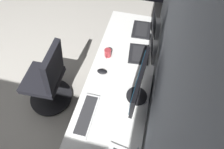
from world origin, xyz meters
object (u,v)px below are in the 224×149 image
at_px(monitor_primary, 139,83).
at_px(drawer_pedestal, 122,91).
at_px(laptop_left, 144,52).
at_px(laptop_center, 147,28).
at_px(keyboard_main, 86,115).
at_px(office_chair, 48,81).
at_px(mouse_main, 102,72).
at_px(coffee_mug, 108,53).

bearing_deg(monitor_primary, drawer_pedestal, -143.99).
bearing_deg(laptop_left, laptop_center, -176.02).
bearing_deg(keyboard_main, office_chair, -122.82).
height_order(mouse_main, office_chair, office_chair).
xyz_separation_m(drawer_pedestal, keyboard_main, (0.54, -0.23, 0.39)).
bearing_deg(coffee_mug, office_chair, -63.71).
xyz_separation_m(keyboard_main, coffee_mug, (-0.73, 0.01, 0.04)).
xyz_separation_m(coffee_mug, office_chair, (0.32, -0.65, -0.32)).
bearing_deg(drawer_pedestal, keyboard_main, -22.90).
height_order(monitor_primary, laptop_center, monitor_primary).
bearing_deg(coffee_mug, monitor_primary, 42.85).
bearing_deg(mouse_main, keyboard_main, -1.08).
xyz_separation_m(drawer_pedestal, laptop_left, (-0.30, 0.16, 0.43)).
height_order(drawer_pedestal, monitor_primary, monitor_primary).
bearing_deg(monitor_primary, laptop_left, -178.31).
bearing_deg(coffee_mug, mouse_main, 0.30).
bearing_deg(office_chair, coffee_mug, 116.29).
distance_m(drawer_pedestal, office_chair, 0.89).
relative_size(keyboard_main, mouse_main, 4.05).
height_order(coffee_mug, office_chair, office_chair).
bearing_deg(drawer_pedestal, mouse_main, -77.58).
xyz_separation_m(laptop_center, coffee_mug, (0.51, -0.35, -0.01)).
height_order(laptop_left, coffee_mug, laptop_left).
bearing_deg(keyboard_main, mouse_main, 178.92).
bearing_deg(coffee_mug, laptop_left, 106.10).
bearing_deg(office_chair, keyboard_main, 57.18).
bearing_deg(monitor_primary, office_chair, -95.88).
xyz_separation_m(monitor_primary, keyboard_main, (0.30, -0.40, -0.22)).
relative_size(drawer_pedestal, monitor_primary, 1.22).
bearing_deg(laptop_center, drawer_pedestal, -10.71).
relative_size(drawer_pedestal, keyboard_main, 1.65).
relative_size(drawer_pedestal, mouse_main, 6.68).
relative_size(monitor_primary, laptop_left, 1.80).
distance_m(coffee_mug, office_chair, 0.79).
height_order(monitor_primary, keyboard_main, monitor_primary).
xyz_separation_m(drawer_pedestal, mouse_main, (0.05, -0.22, 0.40)).
height_order(laptop_left, keyboard_main, laptop_left).
height_order(keyboard_main, mouse_main, mouse_main).
distance_m(monitor_primary, laptop_center, 0.95).
relative_size(mouse_main, coffee_mug, 0.90).
distance_m(laptop_center, keyboard_main, 1.29).
bearing_deg(laptop_center, monitor_primary, 2.66).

